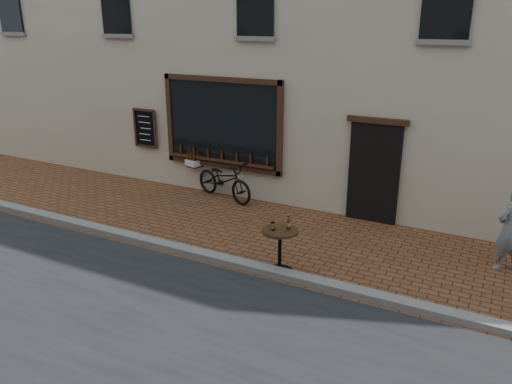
% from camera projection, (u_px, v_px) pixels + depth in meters
% --- Properties ---
extents(ground, '(90.00, 90.00, 0.00)m').
position_uv_depth(ground, '(216.00, 267.00, 9.08)').
color(ground, brown).
rests_on(ground, ground).
extents(kerb, '(90.00, 0.25, 0.12)m').
position_uv_depth(kerb, '(222.00, 259.00, 9.23)').
color(kerb, slate).
rests_on(kerb, ground).
extents(cargo_bicycle, '(2.22, 1.19, 1.04)m').
position_uv_depth(cargo_bicycle, '(223.00, 179.00, 12.37)').
color(cargo_bicycle, black).
rests_on(cargo_bicycle, ground).
extents(bistro_table, '(0.64, 0.64, 1.10)m').
position_uv_depth(bistro_table, '(280.00, 242.00, 8.70)').
color(bistro_table, black).
rests_on(bistro_table, ground).
extents(pedestrian, '(0.67, 0.64, 1.54)m').
position_uv_depth(pedestrian, '(510.00, 229.00, 8.75)').
color(pedestrian, slate).
rests_on(pedestrian, ground).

